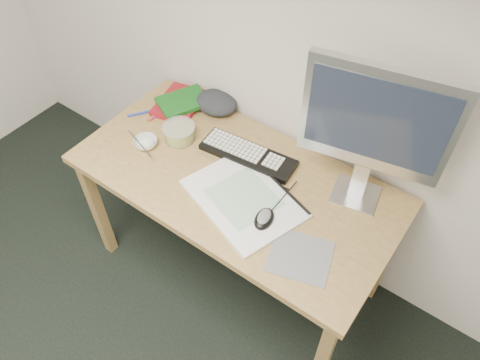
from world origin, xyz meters
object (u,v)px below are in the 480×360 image
object	(u,v)px
desk	(235,190)
keyboard	(248,155)
sketchpad	(244,199)
monitor	(376,124)
rice_bowl	(146,143)

from	to	relation	value
desk	keyboard	bearing A→B (deg)	101.30
desk	sketchpad	size ratio (longest dim) A/B	3.01
sketchpad	keyboard	size ratio (longest dim) A/B	1.08
desk	monitor	bearing A→B (deg)	25.34
monitor	rice_bowl	distance (m)	1.02
desk	rice_bowl	size ratio (longest dim) A/B	13.04
sketchpad	rice_bowl	distance (m)	0.54
rice_bowl	keyboard	bearing A→B (deg)	27.13
keyboard	rice_bowl	distance (m)	0.47
monitor	sketchpad	bearing A→B (deg)	-152.58
rice_bowl	sketchpad	bearing A→B (deg)	0.37
sketchpad	keyboard	bearing A→B (deg)	139.38
sketchpad	rice_bowl	bearing A→B (deg)	-161.30
sketchpad	monitor	distance (m)	0.60
desk	monitor	size ratio (longest dim) A/B	2.25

